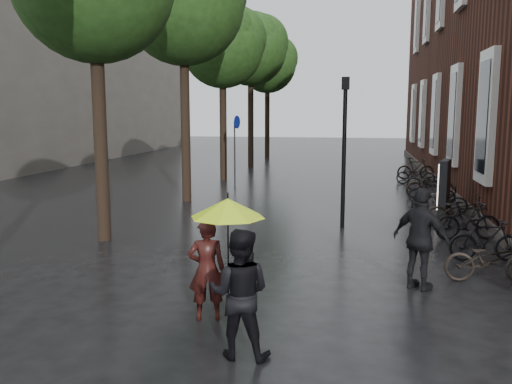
% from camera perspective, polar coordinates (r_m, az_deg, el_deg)
% --- Properties ---
extents(street_trees, '(4.33, 34.03, 8.91)m').
position_cam_1_polar(street_trees, '(22.15, -5.44, 16.74)').
color(street_trees, black).
rests_on(street_trees, ground).
extents(person_burgundy, '(0.66, 0.53, 1.56)m').
position_cam_1_polar(person_burgundy, '(8.33, -5.20, -8.16)').
color(person_burgundy, '#33100E').
rests_on(person_burgundy, ground).
extents(person_black, '(0.83, 0.65, 1.70)m').
position_cam_1_polar(person_black, '(7.08, -1.73, -10.62)').
color(person_black, black).
rests_on(person_black, ground).
extents(lime_umbrella, '(1.05, 1.05, 1.55)m').
position_cam_1_polar(lime_umbrella, '(7.43, -2.99, -1.69)').
color(lime_umbrella, black).
rests_on(lime_umbrella, ground).
extents(pedestrian_walking, '(1.14, 0.99, 1.84)m').
position_cam_1_polar(pedestrian_walking, '(10.05, 16.99, -4.77)').
color(pedestrian_walking, black).
rests_on(pedestrian_walking, ground).
extents(parked_bicycles, '(2.04, 16.23, 1.02)m').
position_cam_1_polar(parked_bicycles, '(18.51, 18.69, -0.33)').
color(parked_bicycles, black).
rests_on(parked_bicycles, ground).
extents(ad_lightbox, '(0.26, 1.12, 1.69)m').
position_cam_1_polar(ad_lightbox, '(17.59, 19.19, 0.50)').
color(ad_lightbox, black).
rests_on(ad_lightbox, ground).
extents(lamp_post, '(0.21, 0.21, 4.05)m').
position_cam_1_polar(lamp_post, '(14.77, 9.28, 5.69)').
color(lamp_post, black).
rests_on(lamp_post, ground).
extents(cycle_sign, '(0.16, 0.54, 2.97)m').
position_cam_1_polar(cycle_sign, '(22.87, -2.15, 5.53)').
color(cycle_sign, '#262628').
rests_on(cycle_sign, ground).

